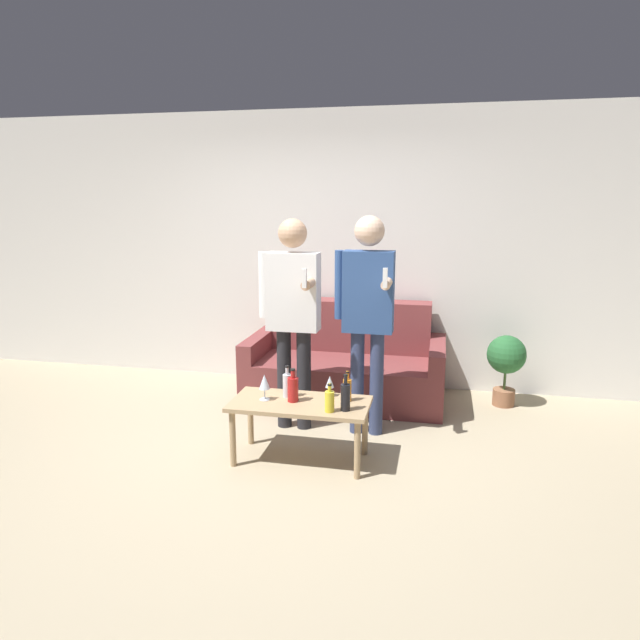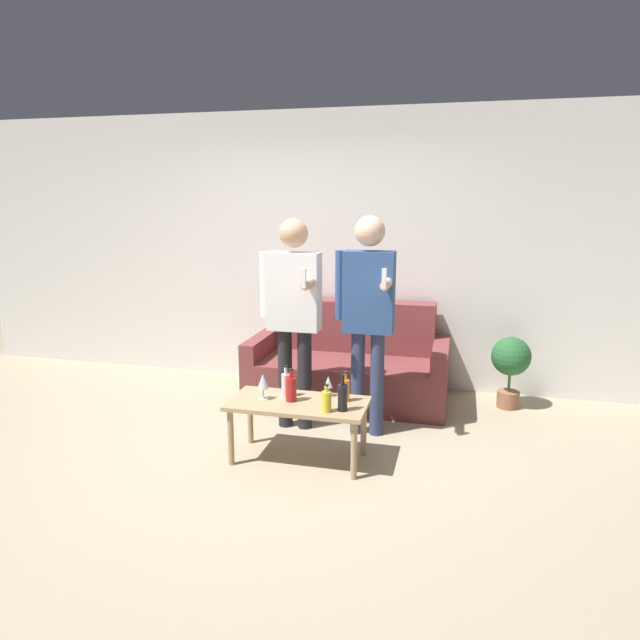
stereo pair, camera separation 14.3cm
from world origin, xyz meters
The scene contains 14 objects.
ground_plane centered at (0.00, 0.00, 0.00)m, with size 16.00×16.00×0.00m, color tan.
wall_back centered at (0.00, 2.03, 1.35)m, with size 8.00×0.06×2.70m.
couch centered at (0.33, 1.57, 0.31)m, with size 1.82×0.90×0.89m.
coffee_table centered at (0.23, 0.17, 0.39)m, with size 0.99×0.48×0.44m.
bottle_orange centered at (0.57, 0.08, 0.55)m, with size 0.07×0.07×0.26m.
bottle_green centered at (0.12, 0.25, 0.54)m, with size 0.07×0.07×0.24m.
bottle_dark centered at (0.47, 0.03, 0.52)m, with size 0.07×0.07×0.20m.
bottle_yellow centered at (0.18, 0.17, 0.54)m, with size 0.08×0.08×0.24m.
bottle_red centered at (0.56, 0.26, 0.53)m, with size 0.06×0.06×0.22m.
wine_glass_near centered at (0.41, 0.34, 0.55)m, with size 0.06×0.06×0.15m.
wine_glass_far centered at (-0.03, 0.16, 0.57)m, with size 0.08×0.08×0.19m.
person_standing_left centered at (0.03, 0.76, 1.02)m, with size 0.49×0.44×1.71m.
person_standing_right centered at (0.63, 0.76, 1.05)m, with size 0.46×0.43×1.74m.
potted_plant centered at (1.78, 1.65, 0.43)m, with size 0.35×0.35×0.66m.
Camera 2 is at (1.31, -3.52, 1.87)m, focal length 32.00 mm.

